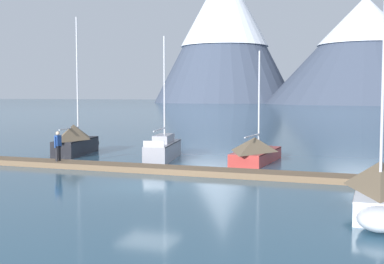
{
  "coord_description": "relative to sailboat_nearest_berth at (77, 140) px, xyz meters",
  "views": [
    {
      "loc": [
        9.17,
        -20.93,
        4.09
      ],
      "look_at": [
        0.0,
        6.0,
        2.0
      ],
      "focal_mm": 48.36,
      "sensor_mm": 36.0,
      "label": 1
    }
  ],
  "objects": [
    {
      "name": "sailboat_mid_dock_port",
      "position": [
        12.4,
        0.09,
        -0.27
      ],
      "size": [
        2.32,
        6.76,
        6.69
      ],
      "color": "#B2332D",
      "rests_on": "ground"
    },
    {
      "name": "dock",
      "position": [
        9.51,
        -5.6,
        -0.84
      ],
      "size": [
        25.6,
        2.28,
        0.3
      ],
      "color": "brown",
      "rests_on": "ground"
    },
    {
      "name": "sailboat_mid_dock_starboard",
      "position": [
        19.16,
        -11.31,
        -0.19
      ],
      "size": [
        1.92,
        7.08,
        7.73
      ],
      "color": "white",
      "rests_on": "ground"
    },
    {
      "name": "mountain_central_massif",
      "position": [
        16.86,
        201.22,
        22.75
      ],
      "size": [
        83.58,
        83.58,
        45.2
      ],
      "color": "#424C60",
      "rests_on": "ground"
    },
    {
      "name": "ground_plane",
      "position": [
        9.51,
        -9.6,
        -0.99
      ],
      "size": [
        700.0,
        700.0,
        0.0
      ],
      "primitive_type": "plane",
      "color": "#335B75"
    },
    {
      "name": "person_on_dock",
      "position": [
        2.1,
        -5.43,
        0.27
      ],
      "size": [
        0.25,
        0.59,
        1.69
      ],
      "color": "#232328",
      "rests_on": "dock"
    },
    {
      "name": "mountain_west_summit",
      "position": [
        -48.24,
        215.12,
        34.77
      ],
      "size": [
        68.53,
        68.53,
        66.5
      ],
      "color": "#424C60",
      "rests_on": "ground"
    },
    {
      "name": "sailboat_nearest_berth",
      "position": [
        0.0,
        0.0,
        0.0
      ],
      "size": [
        2.36,
        6.2,
        9.27
      ],
      "color": "black",
      "rests_on": "ground"
    },
    {
      "name": "sailboat_second_berth",
      "position": [
        6.51,
        -0.13,
        -0.33
      ],
      "size": [
        2.52,
        7.11,
        7.71
      ],
      "color": "#93939E",
      "rests_on": "ground"
    }
  ]
}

